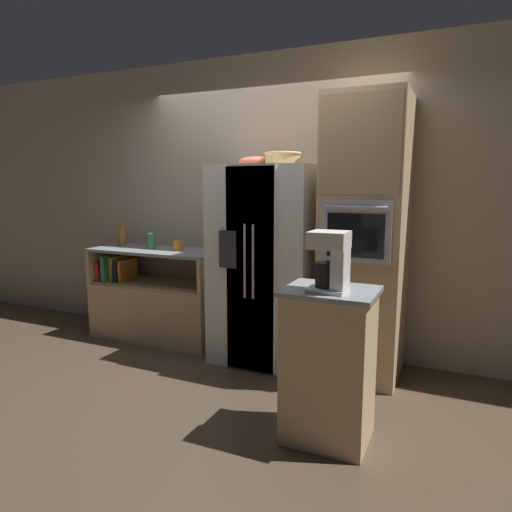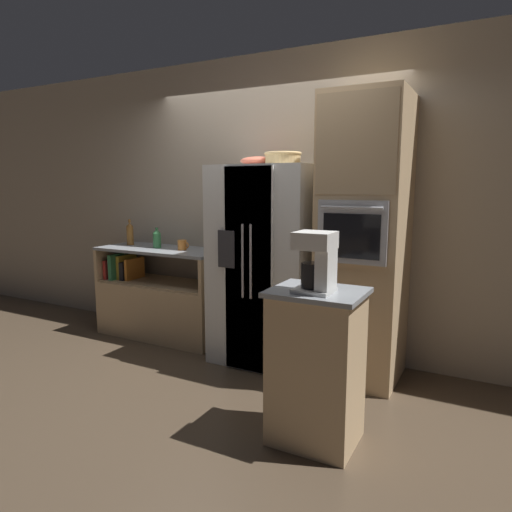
{
  "view_description": "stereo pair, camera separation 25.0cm",
  "coord_description": "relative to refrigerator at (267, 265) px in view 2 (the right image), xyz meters",
  "views": [
    {
      "loc": [
        1.71,
        -3.7,
        1.6
      ],
      "look_at": [
        0.07,
        -0.08,
        0.97
      ],
      "focal_mm": 32.0,
      "sensor_mm": 36.0,
      "label": 1
    },
    {
      "loc": [
        1.93,
        -3.59,
        1.6
      ],
      "look_at": [
        0.07,
        -0.08,
        0.97
      ],
      "focal_mm": 32.0,
      "sensor_mm": 36.0,
      "label": 2
    }
  ],
  "objects": [
    {
      "name": "wall_oven",
      "position": [
        0.86,
        0.02,
        0.27
      ],
      "size": [
        0.63,
        0.74,
        2.29
      ],
      "color": "tan",
      "rests_on": "ground_plane"
    },
    {
      "name": "ground_plane",
      "position": [
        -0.14,
        -0.01,
        -0.88
      ],
      "size": [
        20.0,
        20.0,
        0.0
      ],
      "primitive_type": "plane",
      "color": "#4C3D2D"
    },
    {
      "name": "counter_left",
      "position": [
        -1.28,
        0.07,
        -0.53
      ],
      "size": [
        1.38,
        0.58,
        0.94
      ],
      "color": "tan",
      "rests_on": "ground_plane"
    },
    {
      "name": "coffee_maker",
      "position": [
        0.9,
        -1.14,
        0.28
      ],
      "size": [
        0.22,
        0.21,
        0.36
      ],
      "color": "white",
      "rests_on": "island_counter"
    },
    {
      "name": "island_counter",
      "position": [
        0.87,
        -1.07,
        -0.39
      ],
      "size": [
        0.56,
        0.47,
        0.97
      ],
      "color": "tan",
      "rests_on": "ground_plane"
    },
    {
      "name": "refrigerator",
      "position": [
        0.0,
        0.0,
        0.0
      ],
      "size": [
        0.9,
        0.76,
        1.76
      ],
      "color": "white",
      "rests_on": "ground_plane"
    },
    {
      "name": "bottle_tall",
      "position": [
        -1.74,
        0.13,
        0.18
      ],
      "size": [
        0.07,
        0.07,
        0.28
      ],
      "color": "brown",
      "rests_on": "counter_left"
    },
    {
      "name": "mug",
      "position": [
        -1.0,
        0.08,
        0.11
      ],
      "size": [
        0.13,
        0.09,
        0.1
      ],
      "color": "orange",
      "rests_on": "counter_left"
    },
    {
      "name": "wall_back",
      "position": [
        -0.14,
        0.4,
        0.52
      ],
      "size": [
        12.0,
        0.06,
        2.8
      ],
      "color": "tan",
      "rests_on": "ground_plane"
    },
    {
      "name": "fruit_bowl",
      "position": [
        -0.14,
        0.07,
        0.92
      ],
      "size": [
        0.31,
        0.31,
        0.08
      ],
      "color": "#DB664C",
      "rests_on": "refrigerator"
    },
    {
      "name": "bottle_short",
      "position": [
        -1.32,
        0.07,
        0.16
      ],
      "size": [
        0.08,
        0.08,
        0.21
      ],
      "color": "#33723F",
      "rests_on": "counter_left"
    },
    {
      "name": "wicker_basket",
      "position": [
        0.13,
        0.02,
        0.94
      ],
      "size": [
        0.32,
        0.32,
        0.11
      ],
      "color": "tan",
      "rests_on": "refrigerator"
    }
  ]
}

